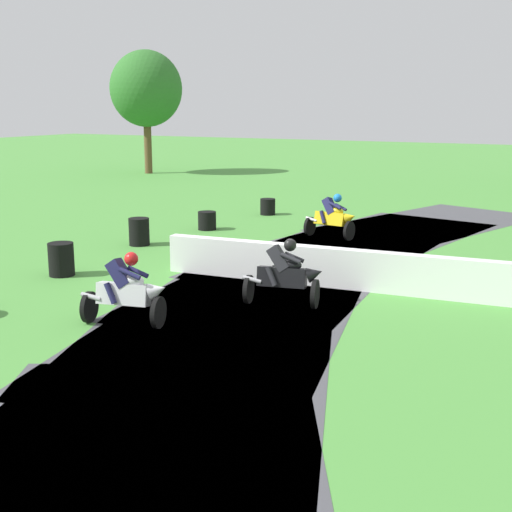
% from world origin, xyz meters
% --- Properties ---
extents(ground_plane, '(120.00, 120.00, 0.00)m').
position_xyz_m(ground_plane, '(0.00, 0.00, 0.00)').
color(ground_plane, '#4C933D').
extents(track_asphalt, '(9.25, 28.70, 0.01)m').
position_xyz_m(track_asphalt, '(0.94, 0.07, 0.00)').
color(track_asphalt, '#47474C').
rests_on(track_asphalt, ground).
extents(motorcycle_lead_yellow, '(1.71, 0.94, 1.43)m').
position_xyz_m(motorcycle_lead_yellow, '(-0.76, 5.60, 0.65)').
color(motorcycle_lead_yellow, black).
rests_on(motorcycle_lead_yellow, ground).
extents(motorcycle_chase_black, '(1.68, 0.98, 1.43)m').
position_xyz_m(motorcycle_chase_black, '(1.05, -1.70, 0.66)').
color(motorcycle_chase_black, black).
rests_on(motorcycle_chase_black, ground).
extents(motorcycle_trailing_white, '(1.68, 0.99, 1.42)m').
position_xyz_m(motorcycle_trailing_white, '(-1.03, -4.22, 0.66)').
color(motorcycle_trailing_white, black).
rests_on(motorcycle_trailing_white, ground).
extents(tire_stack_near, '(0.56, 0.56, 0.60)m').
position_xyz_m(tire_stack_near, '(-4.56, 8.74, 0.30)').
color(tire_stack_near, black).
rests_on(tire_stack_near, ground).
extents(tire_stack_mid_a, '(0.59, 0.59, 0.60)m').
position_xyz_m(tire_stack_mid_a, '(-4.94, 5.02, 0.30)').
color(tire_stack_mid_a, black).
rests_on(tire_stack_mid_a, ground).
extents(tire_stack_mid_b, '(0.60, 0.60, 0.80)m').
position_xyz_m(tire_stack_mid_b, '(-5.37, 1.93, 0.40)').
color(tire_stack_mid_b, black).
rests_on(tire_stack_mid_b, ground).
extents(tire_stack_far, '(0.61, 0.61, 0.80)m').
position_xyz_m(tire_stack_far, '(-4.81, -1.91, 0.40)').
color(tire_stack_far, black).
rests_on(tire_stack_far, ground).
extents(tree_mid_rise, '(4.18, 4.18, 7.10)m').
position_xyz_m(tree_mid_rise, '(-17.86, 19.54, 4.88)').
color(tree_mid_rise, brown).
rests_on(tree_mid_rise, ground).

